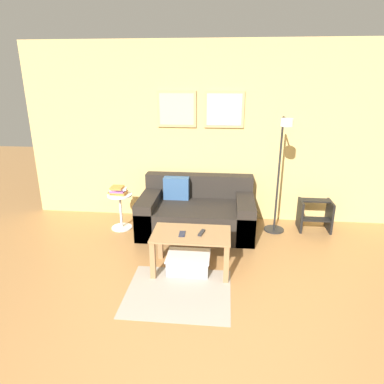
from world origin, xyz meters
name	(u,v)px	position (x,y,z in m)	size (l,w,h in m)	color
wall_back	(216,134)	(0.00, 3.16, 1.28)	(5.60, 0.09, 2.55)	#D6B76B
area_rug	(178,292)	(-0.29, 1.14, 0.00)	(1.05, 0.91, 0.01)	#A39989
couch	(197,212)	(-0.24, 2.66, 0.26)	(1.56, 0.95, 0.72)	#28231E
coffee_table	(191,241)	(-0.21, 1.60, 0.35)	(0.86, 0.51, 0.45)	#997047
storage_bin	(188,263)	(-0.23, 1.57, 0.10)	(0.48, 0.36, 0.19)	#9EA3A8
floor_lamp	(280,172)	(0.86, 2.61, 0.89)	(0.28, 0.51, 1.60)	black
side_table	(121,208)	(-1.31, 2.59, 0.31)	(0.34, 0.34, 0.51)	white
book_stack	(118,190)	(-1.33, 2.59, 0.57)	(0.25, 0.19, 0.11)	#D18438
remote_control	(202,233)	(-0.09, 1.60, 0.46)	(0.04, 0.15, 0.02)	#232328
cell_phone	(182,234)	(-0.30, 1.56, 0.45)	(0.07, 0.14, 0.01)	#1E2338
step_stool	(315,214)	(1.42, 2.81, 0.23)	(0.44, 0.32, 0.43)	black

